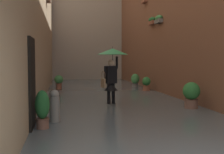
{
  "coord_description": "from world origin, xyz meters",
  "views": [
    {
      "loc": [
        1.95,
        3.12,
        1.71
      ],
      "look_at": [
        0.09,
        -7.82,
        1.01
      ],
      "focal_mm": 47.18,
      "sensor_mm": 36.0,
      "label": 1
    }
  ],
  "objects_px": {
    "potted_plant_far_left": "(135,80)",
    "mooring_bollard": "(55,108)",
    "potted_plant_far_right": "(59,81)",
    "person_wading": "(112,63)",
    "potted_plant_near_right": "(42,110)",
    "potted_plant_mid_left": "(191,95)",
    "potted_plant_near_left": "(146,84)"
  },
  "relations": [
    {
      "from": "person_wading",
      "to": "mooring_bollard",
      "type": "bearing_deg",
      "value": 54.91
    },
    {
      "from": "potted_plant_near_left",
      "to": "mooring_bollard",
      "type": "distance_m",
      "value": 7.99
    },
    {
      "from": "potted_plant_far_right",
      "to": "mooring_bollard",
      "type": "distance_m",
      "value": 8.21
    },
    {
      "from": "mooring_bollard",
      "to": "potted_plant_far_right",
      "type": "bearing_deg",
      "value": -90.11
    },
    {
      "from": "potted_plant_far_left",
      "to": "mooring_bollard",
      "type": "distance_m",
      "value": 9.72
    },
    {
      "from": "potted_plant_far_left",
      "to": "potted_plant_near_left",
      "type": "relative_size",
      "value": 1.07
    },
    {
      "from": "potted_plant_mid_left",
      "to": "mooring_bollard",
      "type": "bearing_deg",
      "value": 17.45
    },
    {
      "from": "potted_plant_mid_left",
      "to": "potted_plant_near_left",
      "type": "height_order",
      "value": "potted_plant_mid_left"
    },
    {
      "from": "person_wading",
      "to": "potted_plant_far_right",
      "type": "bearing_deg",
      "value": -70.41
    },
    {
      "from": "potted_plant_far_left",
      "to": "mooring_bollard",
      "type": "height_order",
      "value": "mooring_bollard"
    },
    {
      "from": "potted_plant_mid_left",
      "to": "mooring_bollard",
      "type": "relative_size",
      "value": 1.03
    },
    {
      "from": "potted_plant_far_left",
      "to": "person_wading",
      "type": "bearing_deg",
      "value": 68.32
    },
    {
      "from": "potted_plant_near_right",
      "to": "mooring_bollard",
      "type": "bearing_deg",
      "value": -111.12
    },
    {
      "from": "potted_plant_near_right",
      "to": "potted_plant_near_left",
      "type": "relative_size",
      "value": 1.25
    },
    {
      "from": "potted_plant_near_left",
      "to": "person_wading",
      "type": "bearing_deg",
      "value": 58.15
    },
    {
      "from": "person_wading",
      "to": "mooring_bollard",
      "type": "relative_size",
      "value": 2.34
    },
    {
      "from": "potted_plant_near_right",
      "to": "potted_plant_far_left",
      "type": "distance_m",
      "value": 10.45
    },
    {
      "from": "potted_plant_far_right",
      "to": "potted_plant_far_left",
      "type": "height_order",
      "value": "potted_plant_far_left"
    },
    {
      "from": "potted_plant_far_right",
      "to": "potted_plant_near_left",
      "type": "relative_size",
      "value": 1.06
    },
    {
      "from": "person_wading",
      "to": "potted_plant_near_right",
      "type": "height_order",
      "value": "person_wading"
    },
    {
      "from": "potted_plant_far_right",
      "to": "mooring_bollard",
      "type": "relative_size",
      "value": 0.91
    },
    {
      "from": "potted_plant_far_right",
      "to": "person_wading",
      "type": "bearing_deg",
      "value": 109.59
    },
    {
      "from": "person_wading",
      "to": "potted_plant_far_right",
      "type": "relative_size",
      "value": 2.57
    },
    {
      "from": "potted_plant_far_right",
      "to": "potted_plant_near_left",
      "type": "xyz_separation_m",
      "value": [
        -4.36,
        1.52,
        -0.07
      ]
    },
    {
      "from": "potted_plant_mid_left",
      "to": "mooring_bollard",
      "type": "xyz_separation_m",
      "value": [
        4.33,
        1.36,
        -0.07
      ]
    },
    {
      "from": "potted_plant_near_right",
      "to": "mooring_bollard",
      "type": "xyz_separation_m",
      "value": [
        -0.26,
        -0.68,
        -0.06
      ]
    },
    {
      "from": "potted_plant_near_right",
      "to": "person_wading",
      "type": "bearing_deg",
      "value": -122.64
    },
    {
      "from": "potted_plant_near_left",
      "to": "mooring_bollard",
      "type": "relative_size",
      "value": 0.86
    },
    {
      "from": "person_wading",
      "to": "potted_plant_far_right",
      "type": "height_order",
      "value": "person_wading"
    },
    {
      "from": "potted_plant_near_left",
      "to": "mooring_bollard",
      "type": "xyz_separation_m",
      "value": [
        4.38,
        6.68,
        0.03
      ]
    },
    {
      "from": "potted_plant_mid_left",
      "to": "potted_plant_near_right",
      "type": "bearing_deg",
      "value": 23.94
    },
    {
      "from": "person_wading",
      "to": "potted_plant_mid_left",
      "type": "height_order",
      "value": "person_wading"
    }
  ]
}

